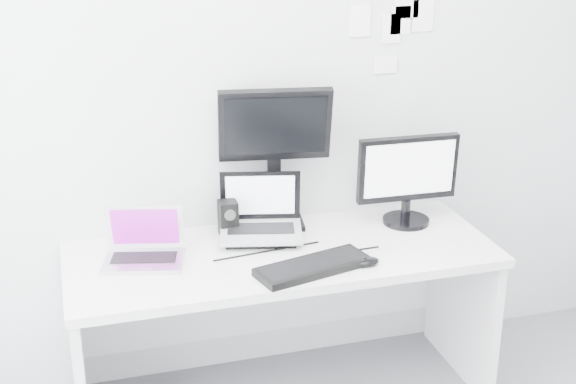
{
  "coord_description": "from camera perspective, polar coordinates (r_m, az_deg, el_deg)",
  "views": [
    {
      "loc": [
        -0.84,
        -1.74,
        2.17
      ],
      "look_at": [
        0.02,
        1.23,
        1.0
      ],
      "focal_mm": 50.62,
      "sensor_mm": 36.0,
      "label": 1
    }
  ],
  "objects": [
    {
      "name": "macbook",
      "position": [
        3.32,
        -10.22,
        -3.11
      ],
      "size": [
        0.37,
        0.31,
        0.24
      ],
      "primitive_type": "cube",
      "rotation": [
        0.0,
        0.0,
        -0.25
      ],
      "color": "#B4B4B8",
      "rests_on": "desk"
    },
    {
      "name": "wall_note_4",
      "position": [
        3.69,
        8.38,
        13.03
      ],
      "size": [
        0.11,
        0.0,
        0.14
      ],
      "primitive_type": "cube",
      "color": "white",
      "rests_on": "back_wall"
    },
    {
      "name": "speaker",
      "position": [
        3.55,
        -4.22,
        -1.86
      ],
      "size": [
        0.1,
        0.1,
        0.16
      ],
      "primitive_type": "cube",
      "rotation": [
        0.0,
        0.0,
        0.38
      ],
      "color": "black",
      "rests_on": "desk"
    },
    {
      "name": "samsung_monitor",
      "position": [
        3.67,
        8.44,
        0.91
      ],
      "size": [
        0.47,
        0.23,
        0.42
      ],
      "primitive_type": "cube",
      "rotation": [
        0.0,
        0.0,
        -0.03
      ],
      "color": "black",
      "rests_on": "desk"
    },
    {
      "name": "desk",
      "position": [
        3.59,
        -0.4,
        -9.43
      ],
      "size": [
        1.8,
        0.7,
        0.73
      ],
      "primitive_type": "cube",
      "color": "silver",
      "rests_on": "ground"
    },
    {
      "name": "wall_note_0",
      "position": [
        3.62,
        5.05,
        11.9
      ],
      "size": [
        0.1,
        0.0,
        0.14
      ],
      "primitive_type": "cube",
      "color": "white",
      "rests_on": "back_wall"
    },
    {
      "name": "back_wall",
      "position": [
        3.54,
        -1.99,
        7.32
      ],
      "size": [
        3.6,
        0.0,
        3.6
      ],
      "primitive_type": "plane",
      "rotation": [
        1.57,
        0.0,
        0.0
      ],
      "color": "silver",
      "rests_on": "ground"
    },
    {
      "name": "mouse",
      "position": [
        3.31,
        5.63,
        -4.9
      ],
      "size": [
        0.11,
        0.08,
        0.03
      ],
      "primitive_type": "ellipsoid",
      "rotation": [
        0.0,
        0.0,
        0.19
      ],
      "color": "black",
      "rests_on": "desk"
    },
    {
      "name": "wall_note_1",
      "position": [
        3.68,
        7.26,
        11.33
      ],
      "size": [
        0.09,
        0.0,
        0.13
      ],
      "primitive_type": "cube",
      "color": "white",
      "rests_on": "back_wall"
    },
    {
      "name": "wall_note_5",
      "position": [
        3.69,
        7.91,
        11.87
      ],
      "size": [
        0.1,
        0.0,
        0.12
      ],
      "primitive_type": "cube",
      "color": "white",
      "rests_on": "back_wall"
    },
    {
      "name": "rear_monitor",
      "position": [
        3.56,
        -0.95,
        2.55
      ],
      "size": [
        0.51,
        0.25,
        0.66
      ],
      "primitive_type": "cube",
      "rotation": [
        0.0,
        0.0,
        -0.15
      ],
      "color": "black",
      "rests_on": "desk"
    },
    {
      "name": "wall_note_3",
      "position": [
        3.7,
        6.86,
        8.88
      ],
      "size": [
        0.11,
        0.0,
        0.08
      ],
      "primitive_type": "cube",
      "color": "white",
      "rests_on": "back_wall"
    },
    {
      "name": "dell_laptop",
      "position": [
        3.47,
        -1.94,
        -1.21
      ],
      "size": [
        0.41,
        0.35,
        0.29
      ],
      "primitive_type": "cube",
      "rotation": [
        0.0,
        0.0,
        -0.24
      ],
      "color": "#A4A6AB",
      "rests_on": "desk"
    },
    {
      "name": "keyboard",
      "position": [
        3.25,
        1.78,
        -5.27
      ],
      "size": [
        0.5,
        0.28,
        0.03
      ],
      "primitive_type": "cube",
      "rotation": [
        0.0,
        0.0,
        0.25
      ],
      "color": "black",
      "rests_on": "desk"
    },
    {
      "name": "wall_note_2",
      "position": [
        3.73,
        9.46,
        12.13
      ],
      "size": [
        0.1,
        0.0,
        0.14
      ],
      "primitive_type": "cube",
      "color": "white",
      "rests_on": "back_wall"
    }
  ]
}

